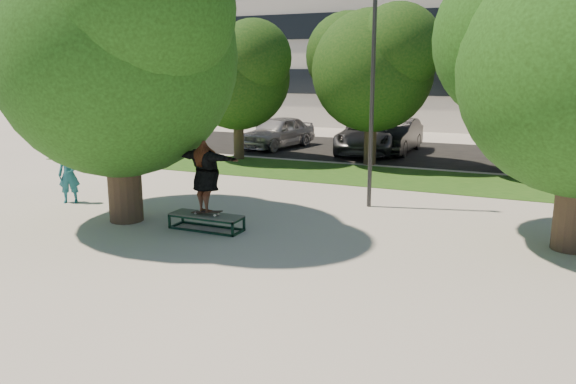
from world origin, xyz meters
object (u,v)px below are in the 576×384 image
at_px(lamppost, 372,93).
at_px(grind_box, 206,222).
at_px(bystander, 69,175).
at_px(car_silver_a, 278,132).
at_px(car_grey, 368,136).
at_px(car_silver_b, 554,144).
at_px(tree_left, 115,42).
at_px(car_dark, 395,136).

height_order(lamppost, grind_box, lamppost).
xyz_separation_m(lamppost, bystander, (-8.00, -3.07, -2.33)).
distance_m(bystander, car_silver_a, 12.94).
height_order(grind_box, car_grey, car_grey).
relative_size(bystander, car_silver_b, 0.30).
distance_m(tree_left, car_dark, 15.31).
bearing_deg(lamppost, tree_left, -143.58).
relative_size(lamppost, grind_box, 3.39).
bearing_deg(grind_box, bystander, 171.09).
bearing_deg(car_silver_a, grind_box, -61.07).
xyz_separation_m(car_silver_a, car_silver_b, (12.26, 0.47, 0.03)).
height_order(tree_left, car_silver_b, tree_left).
height_order(car_grey, car_silver_b, car_silver_b).
bearing_deg(tree_left, grind_box, 0.79).
xyz_separation_m(grind_box, car_grey, (-0.10, 13.94, 0.59)).
distance_m(tree_left, car_grey, 14.63).
relative_size(grind_box, car_silver_b, 0.32).
height_order(lamppost, car_silver_a, lamppost).
height_order(bystander, car_dark, bystander).
height_order(bystander, car_grey, bystander).
bearing_deg(car_dark, car_silver_a, -172.53).
height_order(grind_box, car_dark, car_dark).
relative_size(tree_left, grind_box, 3.95).
distance_m(tree_left, grind_box, 4.86).
height_order(car_dark, car_grey, car_dark).
distance_m(car_grey, car_silver_b, 7.78).
height_order(grind_box, car_silver_a, car_silver_a).
bearing_deg(bystander, car_silver_b, 14.36).
bearing_deg(car_grey, car_dark, 12.75).
distance_m(car_silver_a, car_dark, 5.67).
height_order(grind_box, car_silver_b, car_silver_b).
xyz_separation_m(grind_box, car_dark, (1.05, 14.43, 0.59)).
relative_size(tree_left, bystander, 4.34).
bearing_deg(car_silver_a, car_silver_b, 12.68).
height_order(tree_left, car_grey, tree_left).
bearing_deg(lamppost, bystander, -158.98).
bearing_deg(car_dark, tree_left, -103.02).
bearing_deg(grind_box, lamppost, 53.15).
relative_size(car_silver_a, car_silver_b, 0.82).
height_order(lamppost, car_dark, lamppost).
relative_size(lamppost, car_silver_b, 1.10).
distance_m(tree_left, bystander, 4.58).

